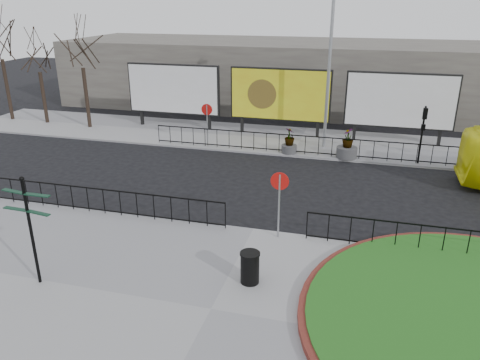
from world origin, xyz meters
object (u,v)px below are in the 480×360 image
(lamp_post, at_px, (329,63))
(fingerpost_sign, at_px, (29,220))
(planter_b, at_px, (289,143))
(litter_bin, at_px, (250,267))
(billboard_mid, at_px, (280,95))
(planter_c, at_px, (347,147))

(lamp_post, xyz_separation_m, fingerpost_sign, (-6.92, -16.09, -2.64))
(planter_b, bearing_deg, litter_bin, -85.69)
(billboard_mid, height_order, planter_c, billboard_mid)
(fingerpost_sign, bearing_deg, planter_b, 78.34)
(billboard_mid, bearing_deg, lamp_post, -33.25)
(litter_bin, xyz_separation_m, planter_b, (-0.97, 12.84, 0.05))
(litter_bin, distance_m, planter_b, 12.88)
(fingerpost_sign, distance_m, planter_c, 16.75)
(billboard_mid, height_order, planter_b, billboard_mid)
(billboard_mid, bearing_deg, litter_bin, -82.32)
(lamp_post, bearing_deg, fingerpost_sign, -113.27)
(litter_bin, bearing_deg, fingerpost_sign, -164.94)
(billboard_mid, xyz_separation_m, lamp_post, (3.01, -1.97, 2.23))
(planter_b, relative_size, planter_c, 0.88)
(planter_c, bearing_deg, planter_b, 180.00)
(billboard_mid, relative_size, litter_bin, 6.17)
(lamp_post, bearing_deg, litter_bin, -93.14)
(fingerpost_sign, distance_m, planter_b, 15.45)
(billboard_mid, distance_m, lamp_post, 4.23)
(billboard_mid, xyz_separation_m, fingerpost_sign, (-3.91, -18.06, -0.42))
(litter_bin, relative_size, planter_c, 0.62)
(fingerpost_sign, bearing_deg, litter_bin, 23.00)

